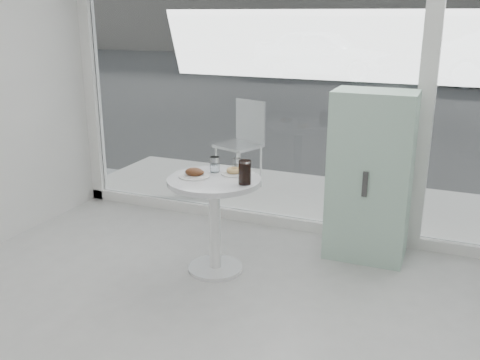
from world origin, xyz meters
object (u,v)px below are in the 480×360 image
at_px(water_tumbler_b, 237,166).
at_px(water_tumbler_a, 215,165).
at_px(mint_cabinet, 370,176).
at_px(plate_donut, 234,172).
at_px(patio_chair, 243,138).
at_px(plate_fritter, 195,174).
at_px(cola_glass, 245,173).
at_px(main_table, 214,205).
at_px(car_white, 323,53).

bearing_deg(water_tumbler_b, water_tumbler_a, -156.05).
bearing_deg(mint_cabinet, plate_donut, -148.52).
distance_m(patio_chair, plate_fritter, 2.06).
relative_size(mint_cabinet, plate_fritter, 5.80).
xyz_separation_m(plate_fritter, cola_glass, (0.42, -0.02, 0.06)).
height_order(main_table, cola_glass, cola_glass).
distance_m(patio_chair, car_white, 11.79).
height_order(main_table, car_white, car_white).
relative_size(main_table, plate_fritter, 3.20).
bearing_deg(mint_cabinet, patio_chair, 142.49).
height_order(mint_cabinet, patio_chair, mint_cabinet).
distance_m(car_white, cola_glass, 13.94).
height_order(mint_cabinet, plate_fritter, mint_cabinet).
bearing_deg(water_tumbler_b, cola_glass, -56.64).
height_order(mint_cabinet, car_white, car_white).
bearing_deg(water_tumbler_a, plate_donut, -0.08).
xyz_separation_m(main_table, mint_cabinet, (1.05, 0.75, 0.15)).
bearing_deg(main_table, plate_fritter, -169.46).
relative_size(plate_fritter, plate_donut, 1.21).
height_order(patio_chair, plate_donut, patio_chair).
bearing_deg(water_tumbler_a, plate_fritter, -114.64).
bearing_deg(patio_chair, main_table, -54.52).
relative_size(main_table, patio_chair, 0.78).
height_order(car_white, water_tumbler_b, car_white).
height_order(car_white, water_tumbler_a, car_white).
xyz_separation_m(main_table, plate_donut, (0.10, 0.15, 0.24)).
bearing_deg(car_white, plate_fritter, -162.09).
xyz_separation_m(plate_fritter, water_tumbler_a, (0.08, 0.18, 0.03)).
distance_m(water_tumbler_a, water_tumbler_b, 0.18).
bearing_deg(cola_glass, plate_donut, 131.28).
distance_m(mint_cabinet, water_tumbler_b, 1.10).
height_order(plate_fritter, cola_glass, cola_glass).
xyz_separation_m(main_table, cola_glass, (0.27, -0.04, 0.31)).
relative_size(patio_chair, water_tumbler_b, 8.96).
bearing_deg(water_tumbler_a, water_tumbler_b, 23.95).
relative_size(plate_donut, water_tumbler_b, 1.81).
bearing_deg(water_tumbler_b, mint_cabinet, 28.70).
xyz_separation_m(mint_cabinet, car_white, (-3.73, 12.83, 0.06)).
bearing_deg(patio_chair, water_tumbler_a, -55.13).
height_order(patio_chair, water_tumbler_b, patio_chair).
relative_size(main_table, water_tumbler_a, 6.27).
bearing_deg(plate_fritter, water_tumbler_b, 46.00).
distance_m(main_table, plate_fritter, 0.29).
distance_m(car_white, water_tumbler_a, 13.68).
bearing_deg(plate_donut, plate_fritter, -143.88).
bearing_deg(patio_chair, water_tumbler_b, -49.81).
bearing_deg(water_tumbler_a, patio_chair, 105.84).
relative_size(plate_donut, water_tumbler_a, 1.62).
bearing_deg(water_tumbler_b, main_table, -112.80).
height_order(patio_chair, car_white, car_white).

